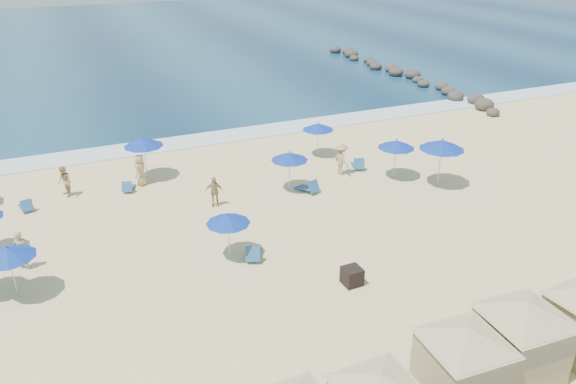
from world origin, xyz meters
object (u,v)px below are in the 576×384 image
object	(u,v)px
cabana_2	(463,355)
umbrella_8	(396,144)
cabana_3	(523,329)
umbrella_4	(143,142)
umbrella_6	(290,156)
beachgoer_0	(22,250)
beachgoer_1	(64,182)
umbrella_5	(228,219)
trash_bin	(352,276)
umbrella_9	(442,145)
rock_jetty	(402,73)
beachgoer_4	(141,170)
beachgoer_3	(342,159)
umbrella_7	(318,127)
umbrella_3	(8,252)
beachgoer_2	(214,191)

from	to	relation	value
cabana_2	umbrella_8	xyz separation A→B (m)	(7.41, 14.63, 0.36)
cabana_2	cabana_3	distance (m)	2.36
umbrella_4	umbrella_6	distance (m)	8.15
beachgoer_0	beachgoer_1	distance (m)	6.92
umbrella_5	beachgoer_1	xyz separation A→B (m)	(-5.92, 9.17, -1.00)
trash_bin	umbrella_8	bearing A→B (deg)	46.19
umbrella_9	beachgoer_1	bearing A→B (deg)	160.32
trash_bin	umbrella_5	world-z (taller)	umbrella_5
cabana_2	beachgoer_1	world-z (taller)	cabana_2
rock_jetty	beachgoer_4	world-z (taller)	beachgoer_4
umbrella_5	beachgoer_3	distance (m)	10.53
beachgoer_0	umbrella_8	bearing A→B (deg)	-141.38
umbrella_7	cabana_2	bearing A→B (deg)	-104.45
cabana_2	beachgoer_0	world-z (taller)	cabana_2
rock_jetty	umbrella_8	distance (m)	24.18
cabana_3	beachgoer_0	xyz separation A→B (m)	(-14.02, 12.71, -0.84)
umbrella_6	beachgoer_1	xyz separation A→B (m)	(-11.00, 3.96, -1.10)
umbrella_9	umbrella_5	bearing A→B (deg)	-168.82
umbrella_9	beachgoer_4	bearing A→B (deg)	155.99
umbrella_3	umbrella_4	distance (m)	11.47
trash_bin	cabana_3	xyz separation A→B (m)	(2.26, -6.32, 1.34)
beachgoer_3	cabana_2	bearing A→B (deg)	157.07
cabana_3	umbrella_8	size ratio (longest dim) A/B	2.04
trash_bin	umbrella_5	size ratio (longest dim) A/B	0.34
umbrella_5	umbrella_7	size ratio (longest dim) A/B	0.98
beachgoer_2	umbrella_4	bearing A→B (deg)	138.57
umbrella_3	beachgoer_3	distance (m)	17.78
cabana_3	trash_bin	bearing A→B (deg)	109.67
cabana_2	umbrella_7	bearing A→B (deg)	75.55
umbrella_3	umbrella_8	xyz separation A→B (m)	(19.36, 3.81, 0.06)
cabana_2	beachgoer_3	bearing A→B (deg)	73.09
beachgoer_0	cabana_3	bearing A→B (deg)	171.11
trash_bin	beachgoer_0	bearing A→B (deg)	149.54
rock_jetty	umbrella_6	xyz separation A→B (m)	(-19.88, -18.88, 1.57)
umbrella_3	umbrella_5	size ratio (longest dim) A/B	1.06
rock_jetty	umbrella_6	distance (m)	27.46
umbrella_4	rock_jetty	bearing A→B (deg)	28.14
cabana_3	umbrella_3	distance (m)	17.85
umbrella_3	umbrella_5	xyz separation A→B (m)	(8.27, -0.54, -0.11)
umbrella_7	beachgoer_1	size ratio (longest dim) A/B	1.29
beachgoer_3	umbrella_3	bearing A→B (deg)	101.83
umbrella_4	beachgoer_1	distance (m)	4.57
cabana_2	umbrella_4	xyz separation A→B (m)	(-5.29, 20.16, 0.50)
umbrella_4	beachgoer_0	xyz separation A→B (m)	(-6.39, -7.31, -1.28)
umbrella_5	beachgoer_0	xyz separation A→B (m)	(-7.99, 2.57, -0.98)
rock_jetty	umbrella_8	world-z (taller)	umbrella_8
umbrella_6	umbrella_8	world-z (taller)	umbrella_8
umbrella_6	beachgoer_0	world-z (taller)	umbrella_6
umbrella_7	umbrella_9	distance (m)	7.76
trash_bin	umbrella_3	xyz separation A→B (m)	(-12.05, 4.36, 1.59)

